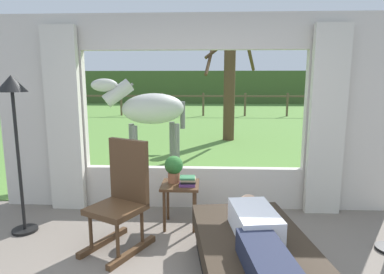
# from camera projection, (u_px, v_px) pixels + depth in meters

# --- Properties ---
(back_wall_with_window) EXTENTS (5.20, 0.12, 2.55)m
(back_wall_with_window) POSITION_uv_depth(u_px,v_px,m) (194.00, 116.00, 4.31)
(back_wall_with_window) COLOR beige
(back_wall_with_window) RESTS_ON ground_plane
(curtain_panel_left) EXTENTS (0.44, 0.10, 2.40)m
(curtain_panel_left) POSITION_uv_depth(u_px,v_px,m) (64.00, 120.00, 4.25)
(curtain_panel_left) COLOR beige
(curtain_panel_left) RESTS_ON ground_plane
(curtain_panel_right) EXTENTS (0.44, 0.10, 2.40)m
(curtain_panel_right) POSITION_uv_depth(u_px,v_px,m) (327.00, 122.00, 4.10)
(curtain_panel_right) COLOR beige
(curtain_panel_right) RESTS_ON ground_plane
(outdoor_pasture_lawn) EXTENTS (36.00, 21.68, 0.02)m
(outdoor_pasture_lawn) POSITION_uv_depth(u_px,v_px,m) (203.00, 117.00, 15.25)
(outdoor_pasture_lawn) COLOR #568438
(outdoor_pasture_lawn) RESTS_ON ground_plane
(distant_hill_ridge) EXTENTS (36.00, 2.00, 2.40)m
(distant_hill_ridge) POSITION_uv_depth(u_px,v_px,m) (205.00, 87.00, 24.72)
(distant_hill_ridge) COLOR #415A2B
(distant_hill_ridge) RESTS_ON ground_plane
(recliner_sofa) EXTENTS (1.12, 1.80, 0.42)m
(recliner_sofa) POSITION_uv_depth(u_px,v_px,m) (256.00, 265.00, 2.68)
(recliner_sofa) COLOR black
(recliner_sofa) RESTS_ON ground_plane
(reclining_person) EXTENTS (0.42, 1.44, 0.22)m
(reclining_person) POSITION_uv_depth(u_px,v_px,m) (258.00, 233.00, 2.58)
(reclining_person) COLOR silver
(reclining_person) RESTS_ON recliner_sofa
(rocking_chair) EXTENTS (0.72, 0.82, 1.12)m
(rocking_chair) POSITION_uv_depth(u_px,v_px,m) (123.00, 196.00, 3.34)
(rocking_chair) COLOR #4C331E
(rocking_chair) RESTS_ON ground_plane
(side_table) EXTENTS (0.44, 0.44, 0.52)m
(side_table) POSITION_uv_depth(u_px,v_px,m) (180.00, 191.00, 3.84)
(side_table) COLOR #4C331E
(side_table) RESTS_ON ground_plane
(potted_plant) EXTENTS (0.22, 0.22, 0.32)m
(potted_plant) POSITION_uv_depth(u_px,v_px,m) (174.00, 167.00, 3.85)
(potted_plant) COLOR #9E6042
(potted_plant) RESTS_ON side_table
(book_stack) EXTENTS (0.19, 0.17, 0.11)m
(book_stack) POSITION_uv_depth(u_px,v_px,m) (188.00, 181.00, 3.75)
(book_stack) COLOR #59336B
(book_stack) RESTS_ON side_table
(floor_lamp_left) EXTENTS (0.32, 0.32, 1.78)m
(floor_lamp_left) POSITION_uv_depth(u_px,v_px,m) (14.00, 107.00, 3.52)
(floor_lamp_left) COLOR black
(floor_lamp_left) RESTS_ON ground_plane
(horse) EXTENTS (1.79, 1.05, 1.73)m
(horse) POSITION_uv_depth(u_px,v_px,m) (150.00, 110.00, 6.35)
(horse) COLOR #B2B2AD
(horse) RESTS_ON outdoor_pasture_lawn
(pasture_tree) EXTENTS (1.50, 1.62, 3.02)m
(pasture_tree) POSITION_uv_depth(u_px,v_px,m) (229.00, 88.00, 9.17)
(pasture_tree) COLOR #4C3823
(pasture_tree) RESTS_ON outdoor_pasture_lawn
(pasture_fence_line) EXTENTS (16.10, 0.10, 1.10)m
(pasture_fence_line) POSITION_uv_depth(u_px,v_px,m) (203.00, 101.00, 15.64)
(pasture_fence_line) COLOR brown
(pasture_fence_line) RESTS_ON outdoor_pasture_lawn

